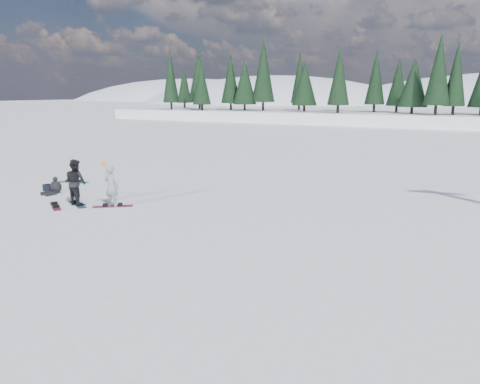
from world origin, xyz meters
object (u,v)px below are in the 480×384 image
object	(u,v)px
seated_rider	(55,187)
snowboard_loose_b	(55,206)
gear_bag	(49,188)
snowboarder_man	(76,182)
snowboarder_woman	(111,186)
snowboard_loose_c	(73,182)

from	to	relation	value
seated_rider	snowboard_loose_b	world-z (taller)	seated_rider
gear_bag	snowboarder_man	bearing A→B (deg)	-22.29
snowboarder_woman	snowboarder_man	bearing A→B (deg)	10.23
snowboarder_woman	gear_bag	distance (m)	4.72
seated_rider	snowboard_loose_c	xyz separation A→B (m)	(-1.33, 2.23, -0.27)
snowboard_loose_b	snowboard_loose_c	world-z (taller)	same
snowboard_loose_c	gear_bag	bearing A→B (deg)	-92.28
snowboarder_man	snowboard_loose_c	distance (m)	5.06
snowboarder_man	seated_rider	xyz separation A→B (m)	(-2.44, 1.04, -0.62)
snowboarder_woman	snowboard_loose_b	size ratio (longest dim) A/B	1.16
seated_rider	gear_bag	world-z (taller)	seated_rider
snowboarder_man	snowboard_loose_b	bearing A→B (deg)	56.99
snowboarder_man	seated_rider	size ratio (longest dim) A/B	1.90
gear_bag	seated_rider	bearing A→B (deg)	-19.48
gear_bag	snowboard_loose_c	xyz separation A→B (m)	(-0.63, 1.98, -0.14)
snowboarder_woman	gear_bag	world-z (taller)	snowboarder_woman
snowboarder_woman	seated_rider	world-z (taller)	snowboarder_woman
snowboarder_woman	snowboard_loose_c	xyz separation A→B (m)	(-5.21, 2.86, -0.80)
snowboarder_woman	snowboard_loose_c	size ratio (longest dim) A/B	1.16
snowboarder_man	snowboard_loose_c	bearing A→B (deg)	-34.35
gear_bag	snowboard_loose_c	size ratio (longest dim) A/B	0.30
snowboarder_man	snowboarder_woman	bearing A→B (deg)	-157.74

